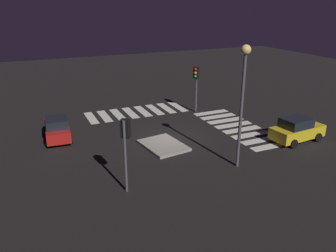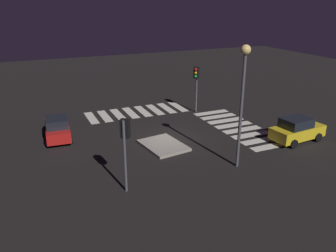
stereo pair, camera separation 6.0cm
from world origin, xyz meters
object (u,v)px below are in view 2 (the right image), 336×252
Objects in this scene: traffic_island at (163,145)px; car_yellow at (297,130)px; traffic_light_east at (196,78)px; traffic_light_west at (125,137)px; car_red at (57,128)px; street_lamp at (243,86)px.

traffic_island is 9.42m from car_yellow.
traffic_light_west is (-10.15, 9.45, -0.12)m from traffic_light_east.
car_yellow reaches higher than car_red.
traffic_island is 0.91× the size of traffic_light_west.
traffic_light_east is at bearing -78.98° from car_red.
traffic_light_east is 10.71m from street_lamp.
car_red is (7.15, 15.28, -0.04)m from car_yellow.
traffic_light_west reaches higher than car_yellow.
traffic_light_west is 7.09m from street_lamp.
car_yellow is at bearing -107.73° from traffic_island.
traffic_light_west is (-8.69, -2.41, 2.15)m from car_red.
traffic_light_west is 0.54× the size of street_lamp.
car_yellow is 0.57× the size of street_lamp.
traffic_island is at bearing -0.75° from traffic_light_west.
street_lamp is at bearing -129.48° from car_red.
car_red is at bearing -37.74° from traffic_light_east.
traffic_light_west is at bearing -178.21° from car_yellow.
car_yellow is at bearing -111.07° from car_red.
car_red is at bearing 56.41° from traffic_light_west.
car_yellow is (-2.86, -8.95, 0.75)m from traffic_island.
traffic_light_east is at bearing -14.51° from street_lamp.
traffic_light_east is 13.87m from traffic_light_west.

